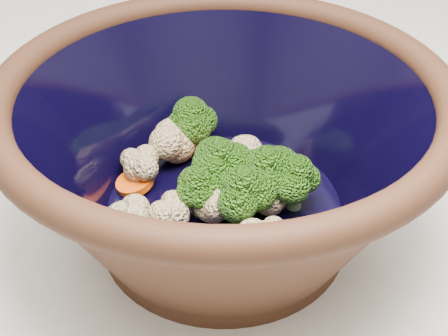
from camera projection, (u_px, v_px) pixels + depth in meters
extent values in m
cylinder|color=black|center=(224.00, 227.00, 0.51)|extent=(0.20, 0.20, 0.01)
torus|color=black|center=(224.00, 91.00, 0.43)|extent=(0.33, 0.33, 0.02)
cylinder|color=black|center=(224.00, 204.00, 0.49)|extent=(0.18, 0.18, 0.00)
cylinder|color=#608442|center=(220.00, 184.00, 0.49)|extent=(0.01, 0.01, 0.02)
ellipsoid|color=#366F15|center=(219.00, 159.00, 0.48)|extent=(0.04, 0.04, 0.04)
cylinder|color=#608442|center=(220.00, 185.00, 0.49)|extent=(0.01, 0.01, 0.02)
ellipsoid|color=#366F15|center=(220.00, 159.00, 0.48)|extent=(0.04, 0.04, 0.04)
cylinder|color=#608442|center=(266.00, 193.00, 0.48)|extent=(0.01, 0.01, 0.02)
ellipsoid|color=#366F15|center=(267.00, 167.00, 0.47)|extent=(0.04, 0.04, 0.04)
cylinder|color=#608442|center=(192.00, 139.00, 0.54)|extent=(0.01, 0.01, 0.02)
ellipsoid|color=#366F15|center=(192.00, 116.00, 0.53)|extent=(0.04, 0.04, 0.04)
cylinder|color=#608442|center=(294.00, 197.00, 0.48)|extent=(0.01, 0.01, 0.02)
ellipsoid|color=#366F15|center=(296.00, 173.00, 0.47)|extent=(0.04, 0.04, 0.03)
cylinder|color=#608442|center=(243.00, 214.00, 0.46)|extent=(0.01, 0.01, 0.02)
ellipsoid|color=#366F15|center=(243.00, 187.00, 0.45)|extent=(0.04, 0.04, 0.04)
cylinder|color=#608442|center=(200.00, 205.00, 0.48)|extent=(0.01, 0.01, 0.02)
ellipsoid|color=#366F15|center=(199.00, 184.00, 0.46)|extent=(0.04, 0.04, 0.03)
sphere|color=beige|center=(140.00, 168.00, 0.50)|extent=(0.03, 0.03, 0.03)
sphere|color=beige|center=(173.00, 215.00, 0.46)|extent=(0.03, 0.03, 0.03)
sphere|color=beige|center=(216.00, 202.00, 0.47)|extent=(0.03, 0.03, 0.03)
sphere|color=beige|center=(124.00, 220.00, 0.45)|extent=(0.03, 0.03, 0.03)
sphere|color=beige|center=(219.00, 189.00, 0.48)|extent=(0.03, 0.03, 0.03)
sphere|color=beige|center=(251.00, 165.00, 0.50)|extent=(0.03, 0.03, 0.03)
sphere|color=beige|center=(177.00, 144.00, 0.53)|extent=(0.03, 0.03, 0.03)
sphere|color=beige|center=(266.00, 240.00, 0.44)|extent=(0.03, 0.03, 0.03)
sphere|color=beige|center=(213.00, 203.00, 0.47)|extent=(0.03, 0.03, 0.03)
sphere|color=beige|center=(269.00, 199.00, 0.47)|extent=(0.03, 0.03, 0.03)
cylinder|color=#EB4F0A|center=(204.00, 186.00, 0.50)|extent=(0.03, 0.03, 0.01)
cylinder|color=#EB4F0A|center=(135.00, 182.00, 0.50)|extent=(0.03, 0.03, 0.01)
cylinder|color=#EB4F0A|center=(236.00, 203.00, 0.48)|extent=(0.02, 0.02, 0.01)
cylinder|color=#EB4F0A|center=(214.00, 167.00, 0.52)|extent=(0.03, 0.03, 0.01)
cylinder|color=#EB4F0A|center=(243.00, 195.00, 0.49)|extent=(0.03, 0.03, 0.01)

